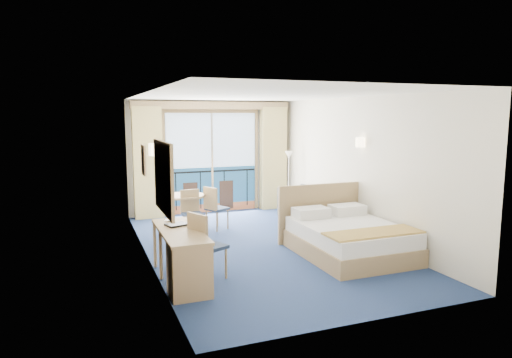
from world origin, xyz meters
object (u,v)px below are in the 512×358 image
object	(u,v)px
bed	(348,237)
nightstand	(337,219)
armchair	(303,203)
table_chair_b	(192,210)
floor_lamp	(289,166)
table_chair_a	(214,206)
round_table	(185,203)
desk	(187,262)
desk_chair	(204,242)

from	to	relation	value
bed	nightstand	distance (m)	1.41
nightstand	armchair	xyz separation A→B (m)	(-0.11, 1.26, 0.10)
bed	table_chair_b	size ratio (longest dim) A/B	2.29
nightstand	table_chair_b	world-z (taller)	table_chair_b
floor_lamp	table_chair_a	bearing A→B (deg)	-155.84
nightstand	round_table	distance (m)	3.10
bed	round_table	distance (m)	3.44
round_table	desk	bearing A→B (deg)	-101.83
nightstand	round_table	xyz separation A→B (m)	(-2.78, 1.33, 0.27)
table_chair_a	nightstand	bearing A→B (deg)	-144.89
table_chair_b	nightstand	bearing A→B (deg)	-22.20
bed	floor_lamp	distance (m)	3.55
desk	nightstand	bearing A→B (deg)	29.44
nightstand	table_chair_b	distance (m)	2.90
nightstand	bed	bearing A→B (deg)	-113.63
armchair	floor_lamp	world-z (taller)	floor_lamp
desk_chair	table_chair_a	distance (m)	2.91
armchair	floor_lamp	distance (m)	1.14
armchair	table_chair_b	xyz separation A→B (m)	(-2.62, -0.33, 0.12)
desk_chair	table_chair_b	xyz separation A→B (m)	(0.40, 2.52, -0.05)
desk	table_chair_b	size ratio (longest dim) A/B	1.80
nightstand	floor_lamp	bearing A→B (deg)	91.89
floor_lamp	table_chair_a	world-z (taller)	floor_lamp
nightstand	table_chair_a	size ratio (longest dim) A/B	0.65
bed	table_chair_b	world-z (taller)	bed
floor_lamp	desk_chair	world-z (taller)	floor_lamp
armchair	bed	bearing A→B (deg)	58.28
armchair	table_chair_a	distance (m)	2.10
armchair	floor_lamp	xyz separation A→B (m)	(0.04, 0.86, 0.75)
nightstand	desk	bearing A→B (deg)	-150.56
armchair	desk_chair	xyz separation A→B (m)	(-3.03, -2.85, 0.17)
desk	table_chair_b	world-z (taller)	table_chair_b
table_chair_b	armchair	bearing A→B (deg)	3.67
bed	desk	bearing A→B (deg)	-167.05
desk_chair	desk	bearing A→B (deg)	113.77
bed	armchair	xyz separation A→B (m)	(0.45, 2.55, 0.09)
floor_lamp	desk	xyz separation A→B (m)	(-3.40, -4.08, -0.72)
floor_lamp	desk	world-z (taller)	floor_lamp
table_chair_b	desk	bearing A→B (deg)	-107.82
bed	floor_lamp	size ratio (longest dim) A/B	1.37
floor_lamp	round_table	world-z (taller)	floor_lamp
bed	armchair	size ratio (longest dim) A/B	2.40
table_chair_b	bed	bearing A→B (deg)	-49.08
armchair	round_table	xyz separation A→B (m)	(-2.67, 0.07, 0.17)
round_table	table_chair_a	bearing A→B (deg)	-16.25
armchair	desk_chair	bearing A→B (deg)	21.56
desk_chair	table_chair_a	bearing A→B (deg)	-43.06
round_table	table_chair_a	distance (m)	0.60
bed	desk	world-z (taller)	bed
nightstand	floor_lamp	distance (m)	2.28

